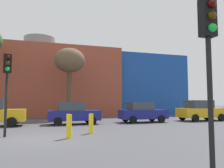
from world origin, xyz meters
name	(u,v)px	position (x,y,z in m)	size (l,w,h in m)	color
ground_plane	(34,139)	(0.00, 0.00, 0.00)	(200.00, 200.00, 0.00)	#47474C
building_backdrop	(39,84)	(-0.20, 20.47, 4.07)	(38.18, 11.56, 10.17)	#9E4733
parked_car_2	(73,113)	(2.54, 6.49, 0.82)	(3.79, 1.86, 1.64)	navy
parked_car_3	(142,112)	(8.15, 6.49, 0.82)	(3.80, 1.87, 1.65)	navy
parked_car_4	(201,111)	(13.82, 6.49, 0.90)	(4.16, 2.04, 1.80)	gold
traffic_light_near_right	(209,43)	(3.94, -6.36, 2.95)	(0.37, 0.37, 4.01)	black
traffic_light_island	(7,76)	(-1.31, 1.06, 2.87)	(0.40, 0.39, 3.90)	black
bare_tree_0	(70,62)	(2.81, 11.88, 5.64)	(3.02, 3.02, 6.99)	brown
bollard_yellow_0	(91,124)	(2.77, 1.15, 0.51)	(0.24, 0.24, 1.02)	yellow
bollard_yellow_1	(69,126)	(1.49, -0.18, 0.54)	(0.24, 0.24, 1.07)	yellow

